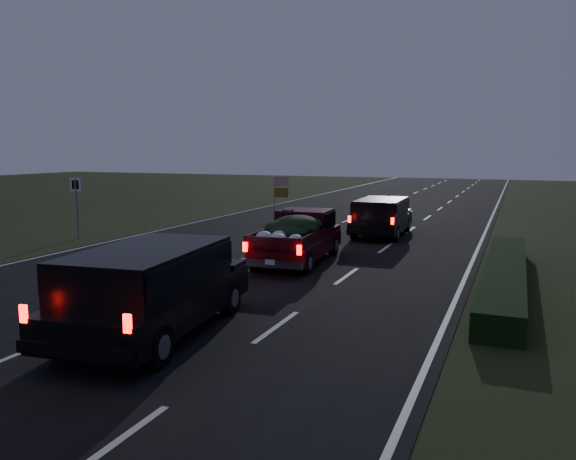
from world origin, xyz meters
The scene contains 7 objects.
ground centered at (0.00, 0.00, 0.00)m, with size 120.00×120.00×0.00m, color black.
road_asphalt centered at (0.00, 0.00, 0.01)m, with size 14.00×120.00×0.02m, color black.
hedge_row centered at (7.80, 3.00, 0.30)m, with size 1.00×10.00×0.60m, color black.
route_sign centered at (-8.50, 5.00, 1.66)m, with size 0.55×0.08×2.50m.
pickup_truck centered at (1.53, 3.94, 0.92)m, with size 2.11×4.78×2.45m.
lead_suv centered at (2.77, 10.33, 0.97)m, with size 1.99×4.50×1.28m.
rear_suv centered at (1.56, -3.88, 1.08)m, with size 2.68×5.15×1.42m.
Camera 1 is at (8.02, -12.61, 3.60)m, focal length 35.00 mm.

